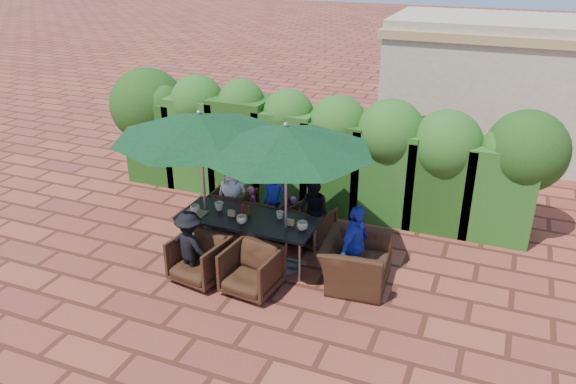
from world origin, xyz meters
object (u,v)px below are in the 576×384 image
at_px(dining_table, 248,222).
at_px(chair_far_mid, 265,214).
at_px(chair_far_left, 233,206).
at_px(umbrella_right, 286,139).
at_px(chair_far_right, 310,223).
at_px(chair_near_left, 199,257).
at_px(umbrella_left, 200,125).
at_px(chair_end_right, 356,255).
at_px(chair_near_right, 251,268).

bearing_deg(dining_table, chair_far_mid, 95.94).
bearing_deg(chair_far_left, umbrella_right, 143.74).
bearing_deg(chair_far_mid, chair_far_left, -12.76).
distance_m(chair_far_right, chair_near_left, 2.15).
bearing_deg(dining_table, chair_far_right, 51.73).
xyz_separation_m(umbrella_right, chair_far_left, (-1.48, 1.04, -1.84)).
height_order(chair_far_left, chair_near_left, chair_near_left).
bearing_deg(umbrella_left, chair_far_right, 31.53).
bearing_deg(chair_far_mid, chair_far_right, -177.16).
height_order(umbrella_left, chair_end_right, umbrella_left).
xyz_separation_m(chair_far_mid, chair_end_right, (1.92, -0.90, 0.07)).
height_order(umbrella_right, chair_far_left, umbrella_right).
bearing_deg(dining_table, umbrella_right, -5.83).
xyz_separation_m(umbrella_left, chair_far_left, (-0.00, 0.97, -1.84)).
relative_size(chair_far_right, chair_near_right, 0.91).
bearing_deg(chair_near_right, umbrella_left, 151.33).
bearing_deg(chair_near_left, dining_table, 71.89).
distance_m(chair_near_left, chair_end_right, 2.40).
relative_size(dining_table, chair_far_left, 2.99).
xyz_separation_m(umbrella_left, chair_near_right, (1.24, -0.85, -1.82)).
distance_m(chair_far_right, chair_near_right, 1.81).
height_order(umbrella_right, chair_end_right, umbrella_right).
relative_size(dining_table, chair_far_right, 3.18).
height_order(umbrella_right, chair_near_right, umbrella_right).
height_order(umbrella_left, chair_near_left, umbrella_left).
relative_size(umbrella_left, chair_end_right, 2.49).
relative_size(umbrella_right, chair_far_right, 3.73).
xyz_separation_m(chair_far_left, chair_end_right, (2.62, -1.01, 0.11)).
bearing_deg(umbrella_left, umbrella_right, -2.90).
distance_m(umbrella_right, chair_near_right, 1.99).
bearing_deg(chair_end_right, chair_near_right, 115.63).
bearing_deg(chair_end_right, umbrella_right, 86.90).
bearing_deg(umbrella_right, chair_end_right, 1.47).
distance_m(umbrella_right, chair_far_mid, 2.17).
bearing_deg(chair_near_left, chair_far_left, 109.65).
bearing_deg(chair_far_right, umbrella_left, 48.64).
distance_m(chair_far_left, chair_near_right, 2.20).
distance_m(chair_near_left, chair_near_right, 0.88).
distance_m(chair_far_left, chair_near_left, 1.86).
xyz_separation_m(umbrella_right, chair_near_left, (-1.12, -0.78, -1.82)).
height_order(dining_table, umbrella_left, umbrella_left).
bearing_deg(chair_end_right, chair_far_right, 43.32).
xyz_separation_m(umbrella_right, chair_far_mid, (-0.78, 0.92, -1.80)).
height_order(dining_table, chair_far_right, dining_table).
relative_size(chair_far_mid, chair_near_right, 1.06).
bearing_deg(chair_far_right, chair_end_right, 155.01).
bearing_deg(chair_far_right, chair_near_right, 97.85).
distance_m(chair_far_left, chair_far_mid, 0.71).
bearing_deg(chair_near_left, umbrella_left, 121.11).
bearing_deg(umbrella_left, chair_near_left, -67.51).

